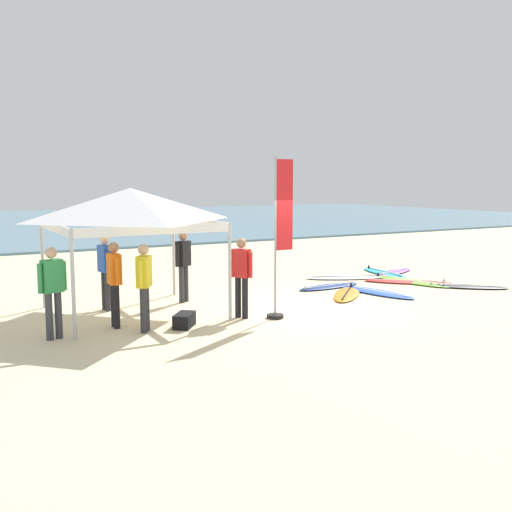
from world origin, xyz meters
name	(u,v)px	position (x,y,z in m)	size (l,w,h in m)	color
ground_plane	(287,310)	(0.00, 0.00, 0.00)	(80.00, 80.00, 0.00)	beige
sea	(43,223)	(0.00, 31.74, 0.05)	(80.00, 36.00, 0.10)	#568499
canopy_tent	(130,205)	(-3.13, 1.40, 2.39)	(3.30, 3.30, 2.75)	#B7B7BC
surfboard_lime	(412,281)	(5.11, 1.36, 0.04)	(1.13, 2.64, 0.19)	#7AD12D
surfboard_blue	(376,292)	(3.12, 0.61, 0.04)	(1.05, 2.45, 0.19)	blue
surfboard_navy	(329,286)	(2.53, 1.85, 0.04)	(2.10, 0.75, 0.19)	navy
surfboard_black	(465,286)	(5.79, 0.02, 0.04)	(2.02, 1.94, 0.19)	black
surfboard_purple	(393,272)	(5.84, 2.91, 0.04)	(2.13, 1.25, 0.19)	purple
surfboard_white	(346,277)	(3.89, 2.82, 0.04)	(2.50, 1.54, 0.19)	white
surfboard_red	(408,282)	(4.97, 1.37, 0.04)	(2.27, 2.13, 0.19)	red
surfboard_orange	(347,294)	(2.29, 0.77, 0.04)	(1.98, 1.97, 0.19)	orange
surfboard_cyan	(384,273)	(5.49, 2.95, 0.04)	(0.91, 2.28, 0.19)	#23B2CC
person_yellow	(144,281)	(-3.41, -0.23, 0.99)	(0.39, 0.47, 1.71)	#2D2D33
person_blue	(105,267)	(-3.55, 2.02, 0.99)	(0.28, 0.54, 1.71)	#2D2D33
person_orange	(114,278)	(-3.81, 0.38, 0.99)	(0.23, 0.55, 1.71)	black
person_red	(241,272)	(-1.24, -0.13, 0.99)	(0.36, 0.50, 1.71)	black
person_green	(53,286)	(-5.04, 0.06, 0.99)	(0.53, 0.31, 1.71)	#383842
person_black	(183,261)	(-1.67, 2.02, 0.99)	(0.47, 0.38, 1.71)	#2D2D33
banner_flag	(280,244)	(-0.51, -0.49, 1.57)	(0.60, 0.36, 3.40)	#99999E
gear_bag_near_tent	(184,320)	(-2.61, -0.27, 0.14)	(0.60, 0.32, 0.28)	black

